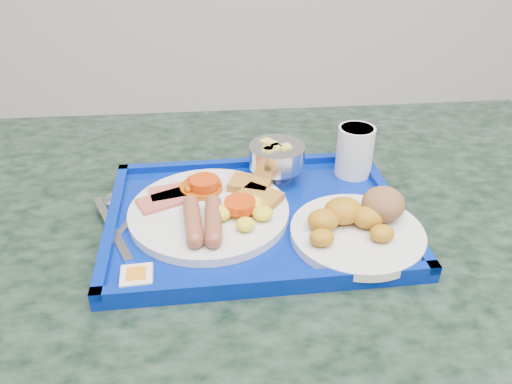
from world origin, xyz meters
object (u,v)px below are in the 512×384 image
at_px(table, 252,317).
at_px(main_plate, 213,209).
at_px(tray, 256,218).
at_px(fruit_bowl, 277,157).
at_px(juice_cup, 355,150).
at_px(bread_plate, 360,223).

height_order(table, main_plate, main_plate).
xyz_separation_m(table, main_plate, (-0.06, -0.00, 0.23)).
distance_m(tray, main_plate, 0.07).
distance_m(fruit_bowl, juice_cup, 0.13).
xyz_separation_m(table, juice_cup, (0.18, 0.10, 0.27)).
distance_m(table, fruit_bowl, 0.28).
bearing_deg(tray, fruit_bowl, 65.89).
distance_m(main_plate, juice_cup, 0.26).
bearing_deg(tray, juice_cup, 30.56).
distance_m(table, bread_plate, 0.29).
distance_m(main_plate, bread_plate, 0.21).
relative_size(fruit_bowl, juice_cup, 1.08).
relative_size(table, fruit_bowl, 14.31).
bearing_deg(juice_cup, tray, -149.44).
bearing_deg(table, fruit_bowl, 61.58).
xyz_separation_m(main_plate, fruit_bowl, (0.11, 0.10, 0.03)).
distance_m(table, main_plate, 0.24).
bearing_deg(table, juice_cup, 28.05).
relative_size(main_plate, bread_plate, 1.27).
bearing_deg(fruit_bowl, bread_plate, -61.09).
height_order(tray, fruit_bowl, fruit_bowl).
xyz_separation_m(tray, main_plate, (-0.06, 0.01, 0.02)).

